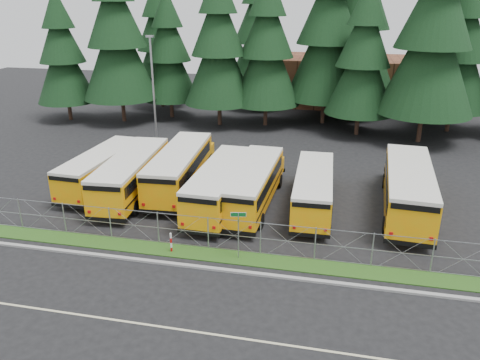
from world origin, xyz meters
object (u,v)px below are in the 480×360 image
Objects in this scene: bus_1 at (104,169)px; light_standard at (153,87)px; bus_6 at (314,190)px; street_sign at (238,225)px; bus_2 at (134,175)px; bus_3 at (181,169)px; bus_east at (407,190)px; bus_5 at (254,186)px; striped_bollard at (171,243)px; bus_4 at (222,186)px.

light_standard is (-0.32, 11.24, 4.12)m from bus_1.
bus_6 is 3.73× the size of street_sign.
bus_3 reaches higher than bus_2.
bus_6 is (12.77, 0.26, -0.13)m from bus_2.
bus_6 is at bearing -168.76° from bus_east.
bus_2 reaches higher than street_sign.
bus_2 is at bearing -75.55° from light_standard.
bus_east is at bearing -6.04° from bus_3.
bus_5 is 1.07× the size of bus_6.
bus_east reaches higher than street_sign.
striped_bollard is (-3.84, -0.13, -1.43)m from street_sign.
striped_bollard is at bearing -144.59° from bus_east.
bus_4 reaches higher than bus_1.
bus_2 is 9.05m from striped_bollard.
street_sign is at bearing -30.99° from bus_1.
bus_1 is at bearing 177.02° from bus_5.
bus_5 is (8.74, -0.03, -0.04)m from bus_2.
bus_2 is 18.86m from bus_east.
bus_1 is at bearing 172.67° from bus_4.
bus_3 is 6.08m from bus_5.
bus_3 is at bearing 105.10° from striped_bollard.
light_standard is at bearing 116.98° from bus_3.
bus_east is at bearing 8.99° from bus_4.
bus_2 is 0.94× the size of bus_east.
bus_5 is at bearing -20.89° from bus_3.
bus_1 is at bearing -176.05° from bus_east.
bus_3 is 10.90m from street_sign.
bus_3 reaches higher than striped_bollard.
light_standard reaches higher than striped_bollard.
bus_1 is at bearing 175.85° from bus_6.
bus_5 is at bearing -2.21° from bus_1.
bus_2 is at bearing -178.10° from bus_5.
striped_bollard is at bearing -78.22° from bus_3.
bus_3 is 9.40m from striped_bollard.
striped_bollard is (5.38, -7.22, -0.91)m from bus_2.
street_sign is (9.22, -7.10, 0.53)m from bus_2.
bus_east is (15.89, -0.76, 0.07)m from bus_3.
bus_1 is 15.63m from bus_6.
bus_1 is 1.01× the size of bus_6.
light_standard reaches higher than bus_6.
light_standard reaches higher than bus_2.
bus_3 is 1.04× the size of bus_4.
bus_3 is at bearing 164.55° from bus_5.
bus_6 is 8.73× the size of striped_bollard.
bus_1 is at bearing -175.41° from bus_3.
bus_east is at bearing -26.98° from light_standard.
bus_1 is at bearing 146.12° from street_sign.
street_sign reaches higher than bus_6.
bus_4 is 1.11× the size of light_standard.
bus_2 reaches higher than striped_bollard.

